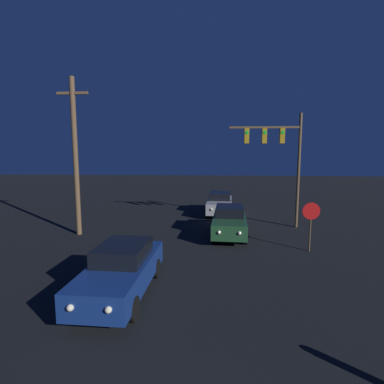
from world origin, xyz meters
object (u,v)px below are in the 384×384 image
Objects in this scene: car_near at (122,270)px; car_mid at (229,221)px; traffic_signal_mast at (280,151)px; utility_pole at (75,155)px; stop_sign at (311,217)px; car_far at (220,203)px.

car_near and car_mid have the same top height.
car_near is 8.27m from car_mid.
car_near is 12.44m from traffic_signal_mast.
utility_pole reaches higher than traffic_signal_mast.
stop_sign is 0.27× the size of utility_pole.
stop_sign is (7.45, 4.87, 0.80)m from car_near.
traffic_signal_mast is 0.81× the size of utility_pole.
stop_sign reaches higher than car_near.
car_far is at bearing 115.77° from stop_sign.
car_far is (3.42, 13.22, 0.00)m from car_near.
utility_pole reaches higher than car_near.
car_mid is (3.84, 7.32, 0.00)m from car_near.
utility_pole is at bearing -54.78° from car_near.
traffic_signal_mast is 2.99× the size of stop_sign.
car_far is 10.85m from utility_pole.
car_near is 9.14m from utility_pole.
car_near is 0.56× the size of utility_pole.
utility_pole is at bearing -167.31° from traffic_signal_mast.
stop_sign reaches higher than car_mid.
stop_sign is (0.52, -4.71, -3.08)m from traffic_signal_mast.
car_far is 0.57× the size of utility_pole.
stop_sign reaches higher than car_far.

